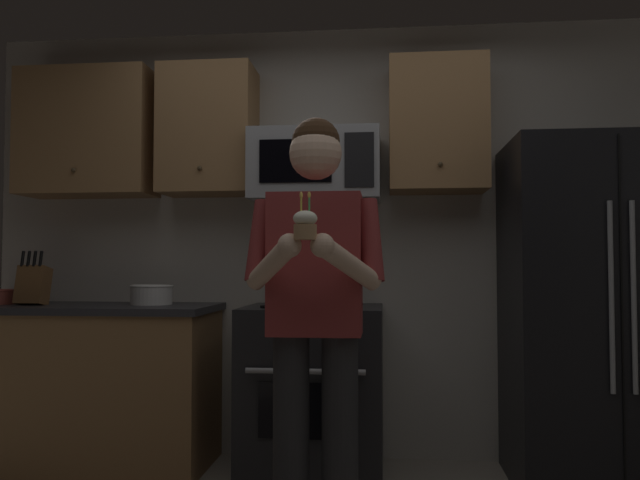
{
  "coord_description": "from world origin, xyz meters",
  "views": [
    {
      "loc": [
        0.25,
        -2.18,
        1.14
      ],
      "look_at": [
        -0.02,
        0.45,
        1.25
      ],
      "focal_mm": 35.99,
      "sensor_mm": 36.0,
      "label": 1
    }
  ],
  "objects": [
    {
      "name": "cabinet_row_upper",
      "position": [
        -0.72,
        1.53,
        1.95
      ],
      "size": [
        2.78,
        0.36,
        0.76
      ],
      "color": "#9E7247"
    },
    {
      "name": "bowl_large_white",
      "position": [
        -1.1,
        1.43,
        0.98
      ],
      "size": [
        0.25,
        0.25,
        0.11
      ],
      "color": "white",
      "rests_on": "counter_left"
    },
    {
      "name": "person",
      "position": [
        -0.04,
        0.44,
        1.0
      ],
      "size": [
        0.6,
        0.48,
        1.76
      ],
      "color": "#262628",
      "rests_on": "ground"
    },
    {
      "name": "oven_range",
      "position": [
        -0.15,
        1.36,
        0.46
      ],
      "size": [
        0.76,
        0.7,
        0.93
      ],
      "color": "black",
      "rests_on": "ground"
    },
    {
      "name": "counter_left",
      "position": [
        -1.45,
        1.38,
        0.46
      ],
      "size": [
        1.44,
        0.66,
        0.92
      ],
      "color": "#9E7247",
      "rests_on": "ground"
    },
    {
      "name": "refrigerator",
      "position": [
        1.35,
        1.32,
        0.9
      ],
      "size": [
        0.9,
        0.75,
        1.8
      ],
      "color": "black",
      "rests_on": "ground"
    },
    {
      "name": "microwave",
      "position": [
        -0.15,
        1.48,
        1.72
      ],
      "size": [
        0.74,
        0.41,
        0.4
      ],
      "color": "#9EA0A5"
    },
    {
      "name": "cupcake",
      "position": [
        -0.04,
        0.11,
        1.29
      ],
      "size": [
        0.09,
        0.09,
        0.17
      ],
      "color": "#A87F56"
    },
    {
      "name": "wall_back",
      "position": [
        0.0,
        1.75,
        1.3
      ],
      "size": [
        4.4,
        0.1,
        2.6
      ],
      "primitive_type": "cube",
      "color": "beige",
      "rests_on": "ground"
    },
    {
      "name": "knife_block",
      "position": [
        -1.77,
        1.33,
        1.03
      ],
      "size": [
        0.16,
        0.15,
        0.32
      ],
      "color": "brown",
      "rests_on": "counter_left"
    }
  ]
}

